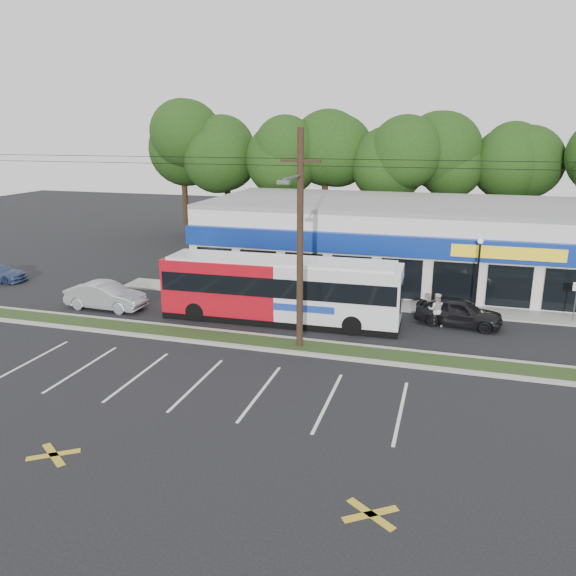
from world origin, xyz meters
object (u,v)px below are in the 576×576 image
(utility_pole, at_px, (296,234))
(pedestrian_b, at_px, (436,310))
(lamp_post, at_px, (478,267))
(car_silver, at_px, (106,296))
(metrobus, at_px, (281,288))
(car_dark, at_px, (459,312))
(pedestrian_a, at_px, (338,300))
(sign_post, at_px, (576,295))

(utility_pole, xyz_separation_m, pedestrian_b, (6.17, 5.07, -4.53))
(utility_pole, height_order, pedestrian_b, utility_pole)
(lamp_post, relative_size, car_silver, 0.92)
(utility_pole, bearing_deg, metrobus, 117.36)
(lamp_post, relative_size, car_dark, 0.97)
(car_dark, relative_size, car_silver, 0.95)
(car_silver, bearing_deg, car_dark, -80.87)
(utility_pole, height_order, pedestrian_a, utility_pole)
(sign_post, xyz_separation_m, car_silver, (-25.25, -4.89, -0.79))
(sign_post, xyz_separation_m, metrobus, (-15.02, -4.07, 0.25))
(pedestrian_b, bearing_deg, utility_pole, 37.38)
(car_dark, bearing_deg, utility_pole, 135.37)
(utility_pole, height_order, sign_post, utility_pole)
(utility_pole, bearing_deg, lamp_post, 43.95)
(car_dark, relative_size, pedestrian_a, 2.26)
(lamp_post, distance_m, car_dark, 3.17)
(car_dark, height_order, pedestrian_b, pedestrian_b)
(car_dark, relative_size, pedestrian_b, 2.48)
(lamp_post, xyz_separation_m, pedestrian_a, (-7.23, -2.80, -1.70))
(lamp_post, distance_m, pedestrian_a, 7.94)
(utility_pole, relative_size, pedestrian_a, 25.66)
(lamp_post, height_order, pedestrian_b, lamp_post)
(pedestrian_a, bearing_deg, pedestrian_b, 160.02)
(sign_post, relative_size, car_dark, 0.51)
(car_dark, bearing_deg, car_silver, 106.43)
(car_silver, height_order, pedestrian_a, pedestrian_a)
(sign_post, distance_m, car_dark, 6.30)
(metrobus, bearing_deg, lamp_post, 21.54)
(sign_post, relative_size, pedestrian_b, 1.25)
(utility_pole, xyz_separation_m, car_silver, (-12.08, 2.75, -4.65))
(lamp_post, height_order, car_dark, lamp_post)
(utility_pole, relative_size, sign_post, 22.47)
(pedestrian_a, bearing_deg, sign_post, 171.91)
(car_silver, relative_size, pedestrian_b, 2.61)
(pedestrian_a, distance_m, pedestrian_b, 5.23)
(car_dark, xyz_separation_m, pedestrian_a, (-6.36, -0.43, 0.22))
(sign_post, distance_m, pedestrian_a, 12.51)
(sign_post, height_order, car_silver, sign_post)
(utility_pole, height_order, lamp_post, utility_pole)
(car_dark, bearing_deg, sign_post, -61.59)
(lamp_post, distance_m, pedestrian_b, 3.88)
(metrobus, relative_size, pedestrian_a, 6.55)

